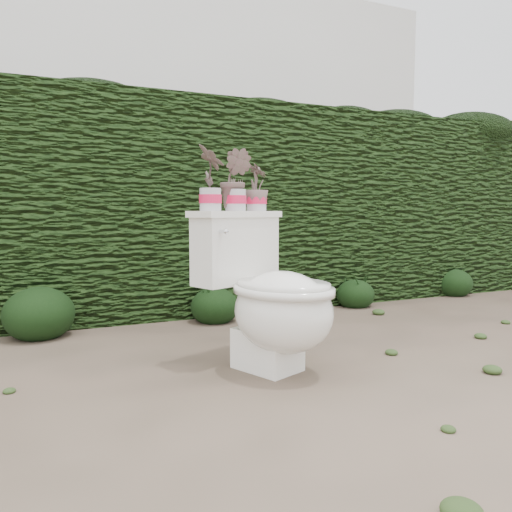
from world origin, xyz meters
name	(u,v)px	position (x,y,z in m)	size (l,w,h in m)	color
ground	(283,357)	(0.00, 0.00, 0.00)	(60.00, 60.00, 0.00)	#7B6855
hedge	(193,208)	(0.00, 1.60, 0.80)	(8.00, 1.00, 1.60)	#254216
house_wall	(148,137)	(0.60, 6.00, 2.00)	(8.00, 3.50, 4.00)	silver
toilet	(270,298)	(-0.15, -0.16, 0.36)	(0.67, 0.80, 0.78)	white
potted_plant_left	(210,180)	(-0.40, 0.00, 0.93)	(0.16, 0.11, 0.30)	#206829
potted_plant_center	(236,182)	(-0.24, 0.06, 0.92)	(0.16, 0.13, 0.29)	#206829
potted_plant_right	(257,189)	(-0.10, 0.12, 0.89)	(0.13, 0.13, 0.24)	#206829
liriope_clump_1	(39,310)	(-1.17, 1.01, 0.17)	(0.43, 0.43, 0.34)	black
liriope_clump_2	(215,302)	(-0.04, 0.97, 0.14)	(0.34, 0.34, 0.27)	black
liriope_clump_3	(355,291)	(1.20, 1.04, 0.12)	(0.31, 0.31, 0.25)	black
liriope_clump_4	(453,280)	(2.36, 1.12, 0.14)	(0.34, 0.34, 0.27)	black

